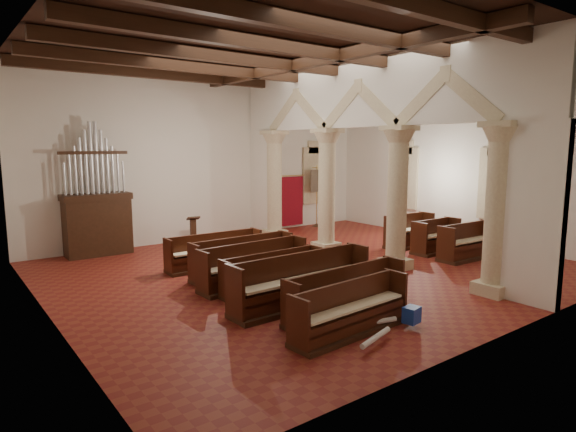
# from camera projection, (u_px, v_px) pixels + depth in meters

# --- Properties ---
(floor) EXTENTS (14.00, 14.00, 0.00)m
(floor) POSITION_uv_depth(u_px,v_px,m) (314.00, 268.00, 13.99)
(floor) COLOR maroon
(floor) RESTS_ON ground
(ceiling) EXTENTS (14.00, 14.00, 0.00)m
(ceiling) POSITION_uv_depth(u_px,v_px,m) (315.00, 54.00, 13.11)
(ceiling) COLOR black
(ceiling) RESTS_ON wall_back
(wall_back) EXTENTS (14.00, 0.02, 6.00)m
(wall_back) POSITION_uv_depth(u_px,v_px,m) (213.00, 159.00, 18.30)
(wall_back) COLOR silver
(wall_back) RESTS_ON floor
(wall_front) EXTENTS (14.00, 0.02, 6.00)m
(wall_front) POSITION_uv_depth(u_px,v_px,m) (525.00, 174.00, 8.80)
(wall_front) COLOR silver
(wall_front) RESTS_ON floor
(wall_left) EXTENTS (0.02, 12.00, 6.00)m
(wall_left) POSITION_uv_depth(u_px,v_px,m) (40.00, 173.00, 9.39)
(wall_left) COLOR silver
(wall_left) RESTS_ON floor
(wall_right) EXTENTS (0.02, 12.00, 6.00)m
(wall_right) POSITION_uv_depth(u_px,v_px,m) (460.00, 160.00, 17.71)
(wall_right) COLOR silver
(wall_right) RESTS_ON floor
(ceiling_beams) EXTENTS (13.80, 11.80, 0.30)m
(ceiling_beams) POSITION_uv_depth(u_px,v_px,m) (315.00, 61.00, 13.14)
(ceiling_beams) COLOR #361E11
(ceiling_beams) RESTS_ON wall_back
(arcade) EXTENTS (0.90, 11.90, 6.00)m
(arcade) POSITION_uv_depth(u_px,v_px,m) (360.00, 144.00, 14.54)
(arcade) COLOR beige
(arcade) RESTS_ON floor
(window_right_a) EXTENTS (0.03, 1.00, 2.20)m
(window_right_a) POSITION_uv_depth(u_px,v_px,m) (497.00, 184.00, 16.63)
(window_right_a) COLOR #2F6B4C
(window_right_a) RESTS_ON wall_right
(window_right_b) EXTENTS (0.03, 1.00, 2.20)m
(window_right_b) POSITION_uv_depth(u_px,v_px,m) (405.00, 178.00, 19.79)
(window_right_b) COLOR #2F6B4C
(window_right_b) RESTS_ON wall_right
(window_back) EXTENTS (1.00, 0.03, 2.20)m
(window_back) POSITION_uv_depth(u_px,v_px,m) (314.00, 176.00, 21.37)
(window_back) COLOR #2F6B4C
(window_back) RESTS_ON wall_back
(pipe_organ) EXTENTS (2.10, 0.85, 4.40)m
(pipe_organ) POSITION_uv_depth(u_px,v_px,m) (97.00, 213.00, 15.47)
(pipe_organ) COLOR #361E11
(pipe_organ) RESTS_ON floor
(lectern) EXTENTS (0.49, 0.50, 1.06)m
(lectern) POSITION_uv_depth(u_px,v_px,m) (193.00, 233.00, 17.11)
(lectern) COLOR #332010
(lectern) RESTS_ON floor
(dossal_curtain) EXTENTS (1.80, 0.07, 2.17)m
(dossal_curtain) POSITION_uv_depth(u_px,v_px,m) (288.00, 201.00, 20.58)
(dossal_curtain) COLOR maroon
(dossal_curtain) RESTS_ON floor
(processional_banner) EXTENTS (0.61, 0.77, 2.68)m
(processional_banner) POSITION_uv_depth(u_px,v_px,m) (317.00, 207.00, 21.04)
(processional_banner) COLOR #361E11
(processional_banner) RESTS_ON floor
(hymnal_box_a) EXTENTS (0.36, 0.31, 0.32)m
(hymnal_box_a) POSITION_uv_depth(u_px,v_px,m) (412.00, 315.00, 9.36)
(hymnal_box_a) COLOR navy
(hymnal_box_a) RESTS_ON floor
(hymnal_box_b) EXTENTS (0.31, 0.25, 0.31)m
(hymnal_box_b) POSITION_uv_depth(u_px,v_px,m) (373.00, 294.00, 10.66)
(hymnal_box_b) COLOR navy
(hymnal_box_b) RESTS_ON floor
(hymnal_box_c) EXTENTS (0.31, 0.26, 0.29)m
(hymnal_box_c) POSITION_uv_depth(u_px,v_px,m) (309.00, 268.00, 12.98)
(hymnal_box_c) COLOR navy
(hymnal_box_c) RESTS_ON floor
(tube_heater_a) EXTENTS (0.98, 0.37, 0.10)m
(tube_heater_a) POSITION_uv_depth(u_px,v_px,m) (376.00, 338.00, 8.50)
(tube_heater_a) COLOR silver
(tube_heater_a) RESTS_ON floor
(tube_heater_b) EXTENTS (0.99, 0.34, 0.10)m
(tube_heater_b) POSITION_uv_depth(u_px,v_px,m) (374.00, 322.00, 9.23)
(tube_heater_b) COLOR white
(tube_heater_b) RESTS_ON floor
(nave_pew_0) EXTENTS (2.78, 0.82, 0.98)m
(nave_pew_0) POSITION_uv_depth(u_px,v_px,m) (351.00, 317.00, 9.06)
(nave_pew_0) COLOR #361E11
(nave_pew_0) RESTS_ON floor
(nave_pew_1) EXTENTS (3.14, 0.81, 1.00)m
(nave_pew_1) POSITION_uv_depth(u_px,v_px,m) (347.00, 300.00, 10.02)
(nave_pew_1) COLOR #361E11
(nave_pew_1) RESTS_ON floor
(nave_pew_2) EXTENTS (3.57, 0.83, 1.15)m
(nave_pew_2) POSITION_uv_depth(u_px,v_px,m) (302.00, 289.00, 10.65)
(nave_pew_2) COLOR #361E11
(nave_pew_2) RESTS_ON floor
(nave_pew_3) EXTENTS (2.78, 0.70, 0.95)m
(nave_pew_3) POSITION_uv_depth(u_px,v_px,m) (273.00, 279.00, 11.71)
(nave_pew_3) COLOR #361E11
(nave_pew_3) RESTS_ON floor
(nave_pew_4) EXTENTS (3.02, 0.86, 1.09)m
(nave_pew_4) POSITION_uv_depth(u_px,v_px,m) (254.00, 272.00, 12.18)
(nave_pew_4) COLOR #361E11
(nave_pew_4) RESTS_ON floor
(nave_pew_5) EXTENTS (3.01, 0.78, 1.07)m
(nave_pew_5) POSITION_uv_depth(u_px,v_px,m) (243.00, 263.00, 13.06)
(nave_pew_5) COLOR #361E11
(nave_pew_5) RESTS_ON floor
(nave_pew_6) EXTENTS (2.91, 0.72, 1.00)m
(nave_pew_6) POSITION_uv_depth(u_px,v_px,m) (215.00, 256.00, 13.98)
(nave_pew_6) COLOR #361E11
(nave_pew_6) RESTS_ON floor
(aisle_pew_0) EXTENTS (2.30, 0.83, 1.11)m
(aisle_pew_0) POSITION_uv_depth(u_px,v_px,m) (468.00, 247.00, 15.05)
(aisle_pew_0) COLOR #361E11
(aisle_pew_0) RESTS_ON floor
(aisle_pew_1) EXTENTS (1.88, 0.74, 1.10)m
(aisle_pew_1) POSITION_uv_depth(u_px,v_px,m) (436.00, 241.00, 15.95)
(aisle_pew_1) COLOR #361E11
(aisle_pew_1) RESTS_ON floor
(aisle_pew_2) EXTENTS (1.97, 0.78, 1.15)m
(aisle_pew_2) POSITION_uv_depth(u_px,v_px,m) (409.00, 236.00, 16.85)
(aisle_pew_2) COLOR #361E11
(aisle_pew_2) RESTS_ON floor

